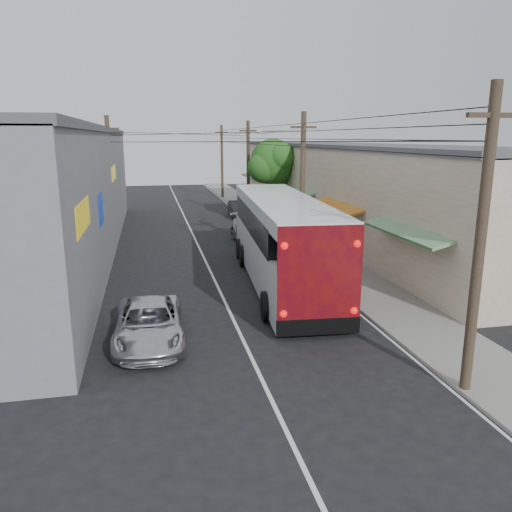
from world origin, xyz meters
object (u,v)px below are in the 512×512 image
(coach_bus, at_px, (281,239))
(pedestrian_near, at_px, (318,252))
(parked_car_far, at_px, (239,209))
(parked_car_mid, at_px, (253,225))
(parked_suv, at_px, (258,231))
(jeepney, at_px, (149,323))
(pedestrian_far, at_px, (341,256))

(coach_bus, bearing_deg, pedestrian_near, 37.59)
(parked_car_far, distance_m, pedestrian_near, 18.52)
(parked_car_far, bearing_deg, parked_car_mid, -91.11)
(parked_car_mid, height_order, parked_car_far, parked_car_far)
(pedestrian_near, bearing_deg, parked_car_far, -83.16)
(parked_car_far, height_order, pedestrian_near, pedestrian_near)
(parked_suv, bearing_deg, parked_car_mid, 76.95)
(jeepney, height_order, pedestrian_near, pedestrian_near)
(parked_car_mid, bearing_deg, pedestrian_near, -81.69)
(parked_car_far, distance_m, pedestrian_far, 19.61)
(parked_suv, bearing_deg, pedestrian_near, -83.91)
(parked_suv, height_order, pedestrian_far, pedestrian_far)
(parked_suv, xyz_separation_m, parked_car_mid, (0.39, 3.32, -0.21))
(coach_bus, distance_m, pedestrian_near, 3.05)
(jeepney, height_order, parked_car_far, parked_car_far)
(parked_suv, distance_m, pedestrian_far, 8.61)
(coach_bus, distance_m, parked_car_mid, 12.25)
(coach_bus, bearing_deg, jeepney, -131.26)
(parked_car_mid, bearing_deg, coach_bus, -93.81)
(pedestrian_far, bearing_deg, coach_bus, 4.00)
(coach_bus, xyz_separation_m, jeepney, (-6.09, -5.94, -1.40))
(coach_bus, relative_size, jeepney, 2.91)
(coach_bus, relative_size, parked_car_mid, 3.70)
(jeepney, relative_size, parked_car_far, 1.15)
(parked_suv, xyz_separation_m, pedestrian_near, (1.60, -7.23, 0.15))
(coach_bus, height_order, parked_suv, coach_bus)
(coach_bus, xyz_separation_m, parked_suv, (0.79, 8.79, -1.21))
(parked_car_far, bearing_deg, jeepney, -104.60)
(pedestrian_near, height_order, pedestrian_far, pedestrian_near)
(parked_car_far, bearing_deg, coach_bus, -92.67)
(parked_suv, height_order, parked_car_mid, parked_suv)
(coach_bus, bearing_deg, pedestrian_far, 13.72)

